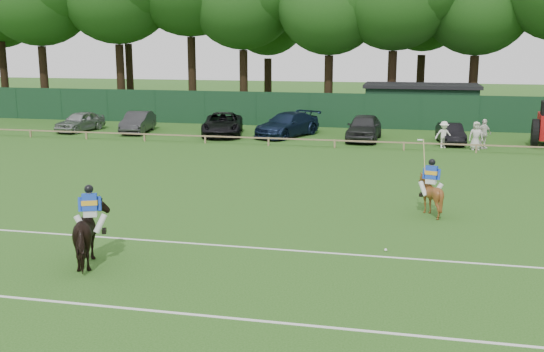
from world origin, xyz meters
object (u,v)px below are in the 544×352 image
(horse_chestnut, at_px, (430,195))
(sedan_grey, at_px, (138,122))
(suv_black, at_px, (223,124))
(spectator_left, at_px, (444,135))
(sedan_silver, at_px, (80,121))
(estate_black, at_px, (451,134))
(polo_ball, at_px, (386,250))
(horse_dark, at_px, (92,234))
(spectator_right, at_px, (476,136))
(utility_shed, at_px, (421,104))
(spectator_mid, at_px, (483,134))
(sedan_navy, at_px, (287,125))
(hatch_grey, at_px, (364,127))

(horse_chestnut, xyz_separation_m, sedan_grey, (-19.15, 17.49, -0.01))
(horse_chestnut, relative_size, suv_black, 0.27)
(spectator_left, bearing_deg, sedan_silver, 165.67)
(estate_black, xyz_separation_m, polo_ball, (-2.99, -21.59, -0.57))
(horse_dark, xyz_separation_m, spectator_right, (12.33, 22.42, -0.06))
(estate_black, xyz_separation_m, utility_shed, (-1.75, 8.88, 0.92))
(suv_black, bearing_deg, spectator_mid, -19.43)
(horse_chestnut, height_order, suv_black, suv_black)
(estate_black, relative_size, spectator_mid, 2.14)
(horse_chestnut, relative_size, spectator_right, 0.88)
(horse_dark, relative_size, suv_black, 0.39)
(estate_black, xyz_separation_m, spectator_mid, (1.75, -1.57, 0.26))
(horse_dark, xyz_separation_m, sedan_silver, (-13.93, 24.64, -0.19))
(horse_chestnut, xyz_separation_m, suv_black, (-13.04, 17.36, 0.02))
(spectator_mid, bearing_deg, spectator_right, -162.58)
(sedan_grey, relative_size, estate_black, 1.16)
(spectator_right, height_order, utility_shed, utility_shed)
(horse_dark, distance_m, spectator_mid, 26.24)
(sedan_silver, bearing_deg, spectator_mid, 6.58)
(spectator_mid, distance_m, utility_shed, 11.04)
(polo_ball, height_order, utility_shed, utility_shed)
(sedan_navy, height_order, spectator_left, spectator_left)
(hatch_grey, relative_size, spectator_left, 3.07)
(spectator_right, bearing_deg, spectator_left, 159.72)
(spectator_mid, bearing_deg, hatch_grey, 136.05)
(horse_dark, xyz_separation_m, hatch_grey, (5.74, 24.71, -0.06))
(horse_chestnut, relative_size, sedan_grey, 0.34)
(horse_chestnut, distance_m, sedan_silver, 29.00)
(spectator_mid, bearing_deg, suv_black, 143.81)
(sedan_grey, height_order, utility_shed, utility_shed)
(sedan_silver, bearing_deg, estate_black, 9.91)
(utility_shed, bearing_deg, polo_ball, -92.34)
(sedan_grey, height_order, spectator_right, spectator_right)
(hatch_grey, height_order, spectator_mid, spectator_mid)
(sedan_navy, xyz_separation_m, spectator_mid, (12.12, -2.41, 0.09))
(sedan_navy, height_order, hatch_grey, hatch_grey)
(utility_shed, bearing_deg, hatch_grey, -112.31)
(polo_ball, bearing_deg, spectator_mid, 76.67)
(polo_ball, bearing_deg, spectator_right, 77.62)
(sedan_grey, relative_size, hatch_grey, 0.90)
(hatch_grey, height_order, polo_ball, hatch_grey)
(sedan_navy, height_order, utility_shed, utility_shed)
(estate_black, xyz_separation_m, spectator_right, (1.29, -2.06, 0.21))
(sedan_navy, bearing_deg, horse_chestnut, -39.23)
(suv_black, bearing_deg, hatch_grey, -13.40)
(horse_chestnut, bearing_deg, spectator_right, -86.30)
(horse_chestnut, bearing_deg, estate_black, -80.73)
(horse_chestnut, bearing_deg, hatch_grey, -63.28)
(sedan_grey, relative_size, spectator_right, 2.63)
(sedan_navy, bearing_deg, spectator_left, 10.12)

